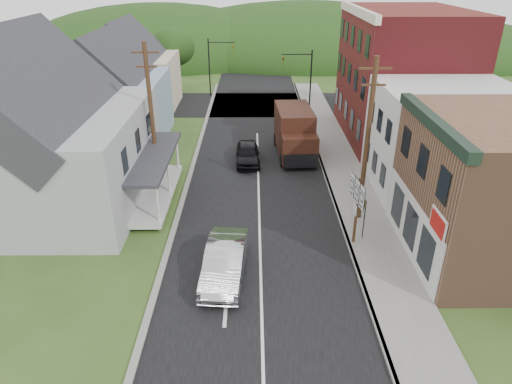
{
  "coord_description": "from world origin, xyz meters",
  "views": [
    {
      "loc": [
        -0.32,
        -18.83,
        12.94
      ],
      "look_at": [
        -0.19,
        2.55,
        2.2
      ],
      "focal_mm": 32.0,
      "sensor_mm": 36.0,
      "label": 1
    }
  ],
  "objects_px": {
    "silver_sedan": "(225,262)",
    "route_sign_cluster": "(357,202)",
    "dark_sedan": "(248,154)",
    "warning_sign": "(365,213)",
    "delivery_van": "(295,133)"
  },
  "relations": [
    {
      "from": "dark_sedan",
      "to": "delivery_van",
      "type": "distance_m",
      "value": 3.92
    },
    {
      "from": "dark_sedan",
      "to": "delivery_van",
      "type": "relative_size",
      "value": 0.66
    },
    {
      "from": "dark_sedan",
      "to": "silver_sedan",
      "type": "bearing_deg",
      "value": -95.68
    },
    {
      "from": "dark_sedan",
      "to": "warning_sign",
      "type": "relative_size",
      "value": 1.8
    },
    {
      "from": "dark_sedan",
      "to": "warning_sign",
      "type": "height_order",
      "value": "warning_sign"
    },
    {
      "from": "route_sign_cluster",
      "to": "dark_sedan",
      "type": "bearing_deg",
      "value": 109.96
    },
    {
      "from": "silver_sedan",
      "to": "route_sign_cluster",
      "type": "relative_size",
      "value": 1.38
    },
    {
      "from": "silver_sedan",
      "to": "dark_sedan",
      "type": "distance_m",
      "value": 13.45
    },
    {
      "from": "silver_sedan",
      "to": "dark_sedan",
      "type": "relative_size",
      "value": 1.19
    },
    {
      "from": "silver_sedan",
      "to": "delivery_van",
      "type": "relative_size",
      "value": 0.79
    },
    {
      "from": "dark_sedan",
      "to": "warning_sign",
      "type": "distance_m",
      "value": 12.02
    },
    {
      "from": "silver_sedan",
      "to": "dark_sedan",
      "type": "bearing_deg",
      "value": 90.69
    },
    {
      "from": "route_sign_cluster",
      "to": "warning_sign",
      "type": "relative_size",
      "value": 1.56
    },
    {
      "from": "route_sign_cluster",
      "to": "warning_sign",
      "type": "distance_m",
      "value": 1.09
    },
    {
      "from": "silver_sedan",
      "to": "route_sign_cluster",
      "type": "distance_m",
      "value": 7.11
    }
  ]
}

